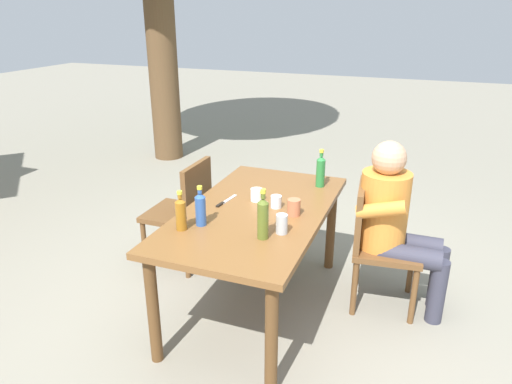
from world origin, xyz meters
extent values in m
plane|color=gray|center=(0.00, 0.00, 0.00)|extent=(24.00, 24.00, 0.00)
cube|color=brown|center=(0.00, 0.00, 0.72)|extent=(1.59, 0.87, 0.04)
cylinder|color=brown|center=(-0.71, -0.36, 0.35)|extent=(0.07, 0.07, 0.70)
cylinder|color=brown|center=(0.71, -0.36, 0.35)|extent=(0.07, 0.07, 0.70)
cylinder|color=brown|center=(-0.71, 0.36, 0.35)|extent=(0.07, 0.07, 0.70)
cylinder|color=brown|center=(0.71, 0.36, 0.35)|extent=(0.07, 0.07, 0.70)
cube|color=brown|center=(0.36, -0.82, 0.43)|extent=(0.49, 0.49, 0.04)
cube|color=brown|center=(0.34, -0.62, 0.66)|extent=(0.42, 0.09, 0.42)
cylinder|color=brown|center=(0.19, -1.03, 0.21)|extent=(0.04, 0.04, 0.41)
cylinder|color=brown|center=(0.57, -0.99, 0.21)|extent=(0.04, 0.04, 0.41)
cylinder|color=brown|center=(0.15, -0.65, 0.21)|extent=(0.04, 0.04, 0.41)
cylinder|color=brown|center=(0.53, -0.61, 0.21)|extent=(0.04, 0.04, 0.41)
cube|color=brown|center=(0.36, 0.82, 0.43)|extent=(0.44, 0.44, 0.04)
cube|color=brown|center=(0.36, 0.62, 0.66)|extent=(0.42, 0.04, 0.42)
cylinder|color=brown|center=(0.55, 1.01, 0.21)|extent=(0.04, 0.04, 0.41)
cylinder|color=brown|center=(0.17, 1.01, 0.21)|extent=(0.04, 0.04, 0.41)
cylinder|color=brown|center=(0.55, 0.63, 0.21)|extent=(0.04, 0.04, 0.41)
cylinder|color=brown|center=(0.17, 0.63, 0.21)|extent=(0.04, 0.04, 0.41)
cylinder|color=orange|center=(0.36, -0.77, 0.71)|extent=(0.32, 0.32, 0.52)
sphere|color=tan|center=(0.36, -0.77, 1.07)|extent=(0.22, 0.22, 0.22)
cylinder|color=#383847|center=(0.27, -0.97, 0.45)|extent=(0.14, 0.40, 0.14)
cylinder|color=#383847|center=(0.27, -1.17, 0.23)|extent=(0.11, 0.11, 0.45)
cylinder|color=orange|center=(0.17, -0.77, 0.79)|extent=(0.09, 0.31, 0.16)
cylinder|color=#383847|center=(0.45, -0.97, 0.45)|extent=(0.14, 0.40, 0.14)
cylinder|color=#383847|center=(0.45, -1.17, 0.23)|extent=(0.11, 0.11, 0.45)
cylinder|color=orange|center=(0.55, -0.77, 0.79)|extent=(0.09, 0.31, 0.16)
cylinder|color=#2D56A3|center=(-0.34, 0.22, 0.83)|extent=(0.06, 0.06, 0.18)
cone|color=#2D56A3|center=(-0.34, 0.22, 0.93)|extent=(0.06, 0.06, 0.02)
cylinder|color=#2D56A3|center=(-0.34, 0.22, 0.96)|extent=(0.03, 0.03, 0.02)
cylinder|color=yellow|center=(-0.34, 0.22, 0.98)|extent=(0.03, 0.03, 0.02)
cylinder|color=#996019|center=(-0.43, 0.30, 0.83)|extent=(0.06, 0.06, 0.17)
cone|color=#996019|center=(-0.43, 0.30, 0.93)|extent=(0.06, 0.06, 0.02)
cylinder|color=#996019|center=(-0.43, 0.30, 0.95)|extent=(0.03, 0.03, 0.02)
cylinder|color=yellow|center=(-0.43, 0.30, 0.97)|extent=(0.03, 0.03, 0.02)
cylinder|color=#566623|center=(-0.37, -0.18, 0.85)|extent=(0.06, 0.06, 0.21)
cone|color=#566623|center=(-0.37, -0.18, 0.97)|extent=(0.06, 0.06, 0.03)
cylinder|color=#566623|center=(-0.37, -0.18, 1.00)|extent=(0.03, 0.03, 0.03)
cylinder|color=yellow|center=(-0.37, -0.18, 1.03)|extent=(0.03, 0.03, 0.02)
cylinder|color=#287A38|center=(0.56, -0.29, 0.84)|extent=(0.06, 0.06, 0.20)
cone|color=#287A38|center=(0.56, -0.29, 0.96)|extent=(0.06, 0.06, 0.03)
cylinder|color=#287A38|center=(0.56, -0.29, 0.98)|extent=(0.03, 0.03, 0.03)
cylinder|color=yellow|center=(0.56, -0.29, 1.01)|extent=(0.03, 0.03, 0.02)
cylinder|color=white|center=(0.14, 0.05, 0.78)|extent=(0.08, 0.08, 0.08)
cylinder|color=silver|center=(0.08, -0.11, 0.78)|extent=(0.07, 0.07, 0.08)
cylinder|color=#B2B7BC|center=(-0.27, -0.26, 0.80)|extent=(0.07, 0.07, 0.12)
cylinder|color=#BC6B47|center=(0.00, -0.25, 0.79)|extent=(0.08, 0.08, 0.11)
cube|color=silver|center=(0.09, 0.23, 0.74)|extent=(0.18, 0.05, 0.01)
cube|color=black|center=(-0.02, 0.24, 0.75)|extent=(0.08, 0.03, 0.01)
cube|color=#47663D|center=(1.38, 0.09, 0.23)|extent=(0.32, 0.16, 0.47)
cube|color=#395130|center=(1.38, -0.02, 0.15)|extent=(0.22, 0.06, 0.21)
cylinder|color=brown|center=(2.89, 2.41, 1.57)|extent=(0.39, 0.39, 3.13)
camera|label=1|loc=(-2.61, -0.99, 1.96)|focal=33.07mm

